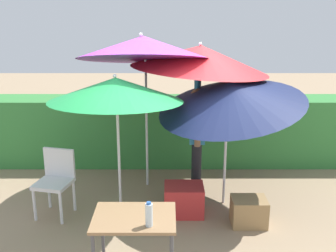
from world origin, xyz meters
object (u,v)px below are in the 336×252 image
(umbrella_rainbow, at_px, (198,58))
(bottle_water, at_px, (147,215))
(chair_plastic, at_px, (54,178))
(umbrella_orange, at_px, (228,94))
(person_vendor, at_px, (195,133))
(crate_cardboard, at_px, (247,211))
(umbrella_navy, at_px, (114,90))
(umbrella_yellow, at_px, (141,48))
(cooler_box, at_px, (182,200))
(folding_table, at_px, (133,225))

(umbrella_rainbow, bearing_deg, bottle_water, -103.43)
(chair_plastic, height_order, bottle_water, bottle_water)
(umbrella_orange, relative_size, person_vendor, 1.11)
(umbrella_rainbow, relative_size, crate_cardboard, 5.07)
(umbrella_rainbow, xyz_separation_m, umbrella_navy, (-1.14, -1.02, -0.28))
(umbrella_yellow, bearing_deg, chair_plastic, -141.36)
(crate_cardboard, xyz_separation_m, bottle_water, (-1.22, -1.39, 0.72))
(umbrella_rainbow, height_order, umbrella_yellow, umbrella_yellow)
(umbrella_rainbow, height_order, cooler_box, umbrella_rainbow)
(umbrella_orange, height_order, bottle_water, umbrella_orange)
(chair_plastic, height_order, crate_cardboard, chair_plastic)
(person_vendor, bearing_deg, folding_table, -108.98)
(umbrella_rainbow, distance_m, bottle_water, 3.02)
(crate_cardboard, relative_size, folding_table, 0.56)
(umbrella_orange, distance_m, cooler_box, 1.55)
(person_vendor, height_order, chair_plastic, person_vendor)
(chair_plastic, xyz_separation_m, folding_table, (1.18, -1.53, 0.17))
(umbrella_yellow, bearing_deg, bottle_water, -85.99)
(umbrella_rainbow, xyz_separation_m, bottle_water, (-0.65, -2.74, -1.10))
(umbrella_rainbow, bearing_deg, cooler_box, -104.10)
(cooler_box, bearing_deg, bottle_water, -103.01)
(umbrella_orange, height_order, cooler_box, umbrella_orange)
(umbrella_orange, height_order, person_vendor, umbrella_orange)
(umbrella_rainbow, relative_size, person_vendor, 1.21)
(crate_cardboard, distance_m, folding_table, 1.90)
(umbrella_navy, height_order, cooler_box, umbrella_navy)
(umbrella_rainbow, height_order, umbrella_orange, umbrella_rainbow)
(umbrella_rainbow, relative_size, cooler_box, 4.29)
(person_vendor, bearing_deg, chair_plastic, -161.27)
(person_vendor, relative_size, folding_table, 2.35)
(person_vendor, bearing_deg, umbrella_orange, -43.51)
(umbrella_orange, relative_size, crate_cardboard, 4.66)
(umbrella_yellow, xyz_separation_m, chair_plastic, (-1.15, -0.92, -1.64))
(person_vendor, distance_m, bottle_water, 2.43)
(umbrella_rainbow, distance_m, person_vendor, 1.13)
(chair_plastic, bearing_deg, umbrella_yellow, 38.64)
(folding_table, bearing_deg, person_vendor, 71.02)
(umbrella_rainbow, xyz_separation_m, person_vendor, (-0.05, -0.38, -1.06))
(cooler_box, bearing_deg, chair_plastic, 179.46)
(person_vendor, height_order, folding_table, person_vendor)
(umbrella_orange, bearing_deg, chair_plastic, -173.33)
(person_vendor, relative_size, cooler_box, 3.55)
(umbrella_navy, distance_m, person_vendor, 1.48)
(umbrella_navy, height_order, chair_plastic, umbrella_navy)
(chair_plastic, height_order, cooler_box, chair_plastic)
(umbrella_navy, bearing_deg, chair_plastic, -178.92)
(chair_plastic, bearing_deg, crate_cardboard, -6.90)
(folding_table, bearing_deg, chair_plastic, 127.73)
(folding_table, bearing_deg, bottle_water, -49.41)
(umbrella_yellow, relative_size, crate_cardboard, 5.60)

